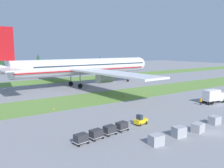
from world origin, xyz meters
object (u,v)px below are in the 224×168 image
uld_container_1 (179,132)px  taxiway_marker_2 (122,96)px  cargo_dolly_fourth (81,138)px  taxiway_marker_1 (144,93)px  airliner (80,67)px  uld_container_3 (215,120)px  cargo_dolly_second (110,129)px  catering_truck (214,96)px  uld_container_2 (198,128)px  cargo_dolly_lead (122,126)px  baggage_tug (141,120)px  uld_container_0 (156,140)px  taxiway_marker_0 (53,109)px  ground_crew_marshaller (201,101)px  cargo_dolly_third (96,134)px

uld_container_1 → taxiway_marker_2: bearing=68.0°
cargo_dolly_fourth → taxiway_marker_1: 43.16m
airliner → uld_container_3: airliner is taller
cargo_dolly_second → catering_truck: 36.18m
catering_truck → airliner: bearing=-156.7°
catering_truck → uld_container_2: (-22.91, -11.44, -1.18)m
cargo_dolly_lead → catering_truck: catering_truck is taller
uld_container_1 → uld_container_3: (10.92, 0.53, -0.08)m
cargo_dolly_fourth → uld_container_3: bearing=68.9°
baggage_tug → taxiway_marker_2: (13.59, 23.33, -0.47)m
uld_container_0 → taxiway_marker_0: (-4.50, 28.87, -0.52)m
uld_container_2 → uld_container_3: 6.54m
uld_container_0 → taxiway_marker_1: uld_container_0 is taller
baggage_tug → taxiway_marker_1: bearing=128.4°
uld_container_0 → taxiway_marker_0: 29.22m
baggage_tug → taxiway_marker_0: size_ratio=5.01×
uld_container_3 → taxiway_marker_0: uld_container_3 is taller
cargo_dolly_second → airliner: bearing=149.6°
airliner → baggage_tug: 50.53m
ground_crew_marshaller → uld_container_0: (-28.15, -11.93, -0.15)m
uld_container_2 → taxiway_marker_2: 33.17m
baggage_tug → uld_container_2: size_ratio=1.38×
ground_crew_marshaller → uld_container_2: size_ratio=0.87×
uld_container_1 → airliner: bearing=78.1°
cargo_dolly_lead → uld_container_1: uld_container_1 is taller
cargo_dolly_third → ground_crew_marshaller: 34.52m
taxiway_marker_1 → uld_container_1: bearing=-124.0°
cargo_dolly_third → catering_truck: size_ratio=0.34×
cargo_dolly_second → uld_container_1: size_ratio=1.19×
cargo_dolly_fourth → taxiway_marker_0: (4.41, 22.11, -0.64)m
cargo_dolly_lead → uld_container_0: (0.29, -7.95, -0.12)m
cargo_dolly_lead → taxiway_marker_1: 35.63m
airliner → uld_container_1: (-11.92, -56.81, -6.66)m
cargo_dolly_lead → ground_crew_marshaller: size_ratio=1.37×
baggage_tug → catering_truck: 28.27m
taxiway_marker_2 → taxiway_marker_0: bearing=-172.3°
cargo_dolly_third → cargo_dolly_fourth: bearing=-90.0°
uld_container_2 → taxiway_marker_0: uld_container_2 is taller
cargo_dolly_lead → cargo_dolly_third: bearing=-90.0°
airliner → cargo_dolly_fourth: 57.15m
ground_crew_marshaller → uld_container_2: ground_crew_marshaller is taller
cargo_dolly_second → taxiway_marker_0: cargo_dolly_second is taller
uld_container_0 → uld_container_1: bearing=2.8°
catering_truck → ground_crew_marshaller: 4.80m
cargo_dolly_fourth → ground_crew_marshaller: (37.06, 5.17, 0.03)m
cargo_dolly_third → taxiway_marker_1: 40.60m
airliner → uld_container_3: (-1.00, -56.28, -6.75)m
cargo_dolly_lead → taxiway_marker_0: size_ratio=4.34×
cargo_dolly_second → uld_container_2: 15.15m
uld_container_1 → uld_container_2: size_ratio=1.00×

